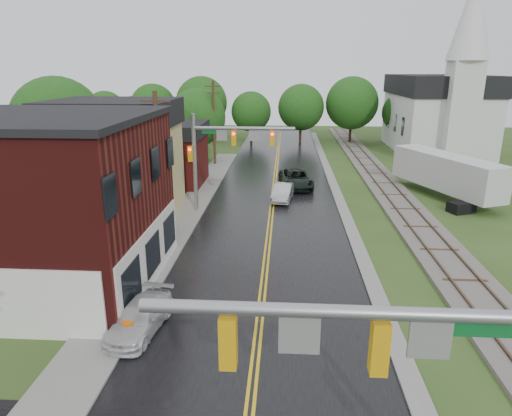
# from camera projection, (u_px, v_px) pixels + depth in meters

# --- Properties ---
(main_road) EXTENTS (10.00, 90.00, 0.02)m
(main_road) POSITION_uv_depth(u_px,v_px,m) (273.00, 201.00, 36.67)
(main_road) COLOR black
(main_road) RESTS_ON ground
(curb_right) EXTENTS (0.80, 70.00, 0.12)m
(curb_right) POSITION_uv_depth(u_px,v_px,m) (334.00, 187.00, 41.10)
(curb_right) COLOR gray
(curb_right) RESTS_ON ground
(sidewalk_left) EXTENTS (2.40, 50.00, 0.12)m
(sidewalk_left) POSITION_uv_depth(u_px,v_px,m) (183.00, 219.00, 32.29)
(sidewalk_left) COLOR gray
(sidewalk_left) RESTS_ON ground
(brick_building) EXTENTS (14.30, 10.30, 8.30)m
(brick_building) POSITION_uv_depth(u_px,v_px,m) (5.00, 201.00, 21.92)
(brick_building) COLOR #49110F
(brick_building) RESTS_ON ground
(yellow_house) EXTENTS (8.00, 7.00, 6.40)m
(yellow_house) POSITION_uv_depth(u_px,v_px,m) (118.00, 171.00, 32.60)
(yellow_house) COLOR tan
(yellow_house) RESTS_ON ground
(darkred_building) EXTENTS (7.00, 6.00, 4.40)m
(darkred_building) POSITION_uv_depth(u_px,v_px,m) (165.00, 161.00, 41.41)
(darkred_building) COLOR #3F0F0C
(darkred_building) RESTS_ON ground
(church) EXTENTS (10.40, 18.40, 20.00)m
(church) POSITION_uv_depth(u_px,v_px,m) (441.00, 105.00, 56.32)
(church) COLOR silver
(church) RESTS_ON ground
(railroad) EXTENTS (3.20, 80.00, 0.30)m
(railroad) POSITION_uv_depth(u_px,v_px,m) (386.00, 187.00, 40.78)
(railroad) COLOR #59544C
(railroad) RESTS_ON ground
(traffic_signal_near) EXTENTS (7.34, 0.30, 7.20)m
(traffic_signal_near) POSITION_uv_depth(u_px,v_px,m) (419.00, 375.00, 8.29)
(traffic_signal_near) COLOR gray
(traffic_signal_near) RESTS_ON ground
(traffic_signal_far) EXTENTS (7.34, 0.43, 7.20)m
(traffic_signal_far) POSITION_uv_depth(u_px,v_px,m) (224.00, 145.00, 32.56)
(traffic_signal_far) COLOR gray
(traffic_signal_far) RESTS_ON ground
(utility_pole_b) EXTENTS (1.80, 0.28, 9.00)m
(utility_pole_b) POSITION_uv_depth(u_px,v_px,m) (159.00, 162.00, 28.07)
(utility_pole_b) COLOR #382616
(utility_pole_b) RESTS_ON ground
(utility_pole_c) EXTENTS (1.80, 0.28, 9.00)m
(utility_pole_c) POSITION_uv_depth(u_px,v_px,m) (214.00, 122.00, 49.05)
(utility_pole_c) COLOR #382616
(utility_pole_c) RESTS_ON ground
(tree_left_b) EXTENTS (7.60, 7.60, 9.69)m
(tree_left_b) POSITION_uv_depth(u_px,v_px,m) (60.00, 125.00, 37.91)
(tree_left_b) COLOR black
(tree_left_b) RESTS_ON ground
(tree_left_c) EXTENTS (6.00, 6.00, 7.65)m
(tree_left_c) POSITION_uv_depth(u_px,v_px,m) (138.00, 128.00, 45.64)
(tree_left_c) COLOR black
(tree_left_c) RESTS_ON ground
(tree_left_e) EXTENTS (6.40, 6.40, 8.16)m
(tree_left_e) POSITION_uv_depth(u_px,v_px,m) (198.00, 119.00, 50.96)
(tree_left_e) COLOR black
(tree_left_e) RESTS_ON ground
(suv_dark) EXTENTS (3.30, 5.89, 1.56)m
(suv_dark) POSITION_uv_depth(u_px,v_px,m) (296.00, 179.00, 40.67)
(suv_dark) COLOR black
(suv_dark) RESTS_ON ground
(sedan_silver) EXTENTS (1.92, 4.20, 1.33)m
(sedan_silver) POSITION_uv_depth(u_px,v_px,m) (283.00, 192.00, 36.72)
(sedan_silver) COLOR #B1B1B6
(sedan_silver) RESTS_ON ground
(pickup_white) EXTENTS (2.20, 4.30, 1.20)m
(pickup_white) POSITION_uv_depth(u_px,v_px,m) (140.00, 318.00, 18.48)
(pickup_white) COLOR silver
(pickup_white) RESTS_ON ground
(semi_trailer) EXTENTS (6.34, 11.09, 3.55)m
(semi_trailer) POSITION_uv_depth(u_px,v_px,m) (446.00, 172.00, 37.09)
(semi_trailer) COLOR black
(semi_trailer) RESTS_ON ground
(construction_barrel) EXTENTS (0.59, 0.59, 0.89)m
(construction_barrel) POSITION_uv_depth(u_px,v_px,m) (129.00, 332.00, 17.78)
(construction_barrel) COLOR #D55B09
(construction_barrel) RESTS_ON ground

